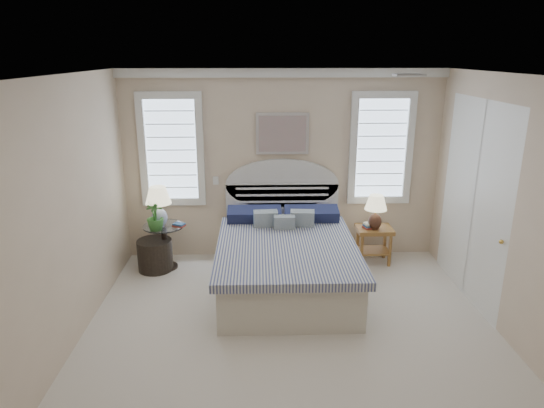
{
  "coord_description": "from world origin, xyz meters",
  "views": [
    {
      "loc": [
        -0.35,
        -4.25,
        2.89
      ],
      "look_at": [
        -0.19,
        1.0,
        1.25
      ],
      "focal_mm": 32.0,
      "sensor_mm": 36.0,
      "label": 1
    }
  ],
  "objects_px": {
    "floor_pot": "(155,255)",
    "side_table_left": "(165,242)",
    "lamp_right": "(376,208)",
    "lamp_left": "(158,202)",
    "nightstand_right": "(374,237)",
    "bed": "(286,258)"
  },
  "relations": [
    {
      "from": "floor_pot",
      "to": "side_table_left",
      "type": "bearing_deg",
      "value": 23.31
    },
    {
      "from": "lamp_right",
      "to": "lamp_left",
      "type": "bearing_deg",
      "value": -178.6
    },
    {
      "from": "floor_pot",
      "to": "lamp_left",
      "type": "height_order",
      "value": "lamp_left"
    },
    {
      "from": "side_table_left",
      "to": "nightstand_right",
      "type": "relative_size",
      "value": 1.19
    },
    {
      "from": "side_table_left",
      "to": "floor_pot",
      "type": "bearing_deg",
      "value": -156.69
    },
    {
      "from": "lamp_left",
      "to": "lamp_right",
      "type": "xyz_separation_m",
      "value": [
        2.97,
        0.07,
        -0.14
      ]
    },
    {
      "from": "lamp_right",
      "to": "nightstand_right",
      "type": "bearing_deg",
      "value": 75.28
    },
    {
      "from": "bed",
      "to": "lamp_right",
      "type": "height_order",
      "value": "bed"
    },
    {
      "from": "side_table_left",
      "to": "floor_pot",
      "type": "distance_m",
      "value": 0.22
    },
    {
      "from": "bed",
      "to": "nightstand_right",
      "type": "xyz_separation_m",
      "value": [
        1.3,
        0.69,
        0.0
      ]
    },
    {
      "from": "side_table_left",
      "to": "lamp_right",
      "type": "distance_m",
      "value": 2.97
    },
    {
      "from": "lamp_left",
      "to": "nightstand_right",
      "type": "bearing_deg",
      "value": 2.52
    },
    {
      "from": "side_table_left",
      "to": "lamp_right",
      "type": "bearing_deg",
      "value": 0.8
    },
    {
      "from": "bed",
      "to": "side_table_left",
      "type": "height_order",
      "value": "bed"
    },
    {
      "from": "lamp_left",
      "to": "floor_pot",
      "type": "bearing_deg",
      "value": -164.77
    },
    {
      "from": "bed",
      "to": "floor_pot",
      "type": "bearing_deg",
      "value": 163.29
    },
    {
      "from": "side_table_left",
      "to": "lamp_left",
      "type": "height_order",
      "value": "lamp_left"
    },
    {
      "from": "bed",
      "to": "floor_pot",
      "type": "height_order",
      "value": "bed"
    },
    {
      "from": "lamp_left",
      "to": "side_table_left",
      "type": "bearing_deg",
      "value": 39.24
    },
    {
      "from": "nightstand_right",
      "to": "lamp_right",
      "type": "distance_m",
      "value": 0.45
    },
    {
      "from": "bed",
      "to": "nightstand_right",
      "type": "bearing_deg",
      "value": 28.03
    },
    {
      "from": "bed",
      "to": "lamp_left",
      "type": "distance_m",
      "value": 1.87
    }
  ]
}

